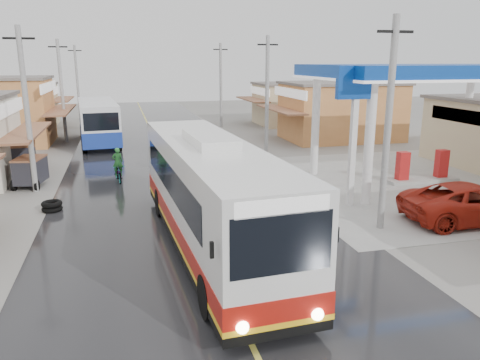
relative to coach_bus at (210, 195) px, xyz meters
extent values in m
plane|color=slate|center=(-0.18, 0.26, -1.94)|extent=(120.00, 120.00, 0.00)
cube|color=black|center=(-0.18, 15.26, -1.93)|extent=(12.00, 90.00, 0.02)
cube|color=#D8CC4C|center=(-0.18, 15.26, -1.91)|extent=(0.15, 90.00, 0.01)
cube|color=gray|center=(12.82, 6.26, -1.92)|extent=(16.00, 16.00, 0.03)
cube|color=#0A3894|center=(12.82, 6.26, 3.91)|extent=(12.00, 8.00, 0.70)
cube|color=white|center=(12.82, 6.26, 3.61)|extent=(12.10, 8.10, 0.12)
cylinder|color=white|center=(7.82, 9.26, 0.81)|extent=(0.44, 0.44, 5.50)
cylinder|color=white|center=(17.82, 9.26, 0.81)|extent=(0.44, 0.44, 5.50)
cylinder|color=white|center=(7.82, 3.26, 0.81)|extent=(0.44, 0.44, 5.50)
cube|color=gray|center=(12.82, 6.26, -1.84)|extent=(4.00, 1.20, 0.20)
cube|color=#B21919|center=(11.62, 6.26, -0.99)|extent=(0.60, 0.45, 1.50)
cube|color=#B21919|center=(14.02, 6.26, -0.99)|extent=(0.60, 0.45, 1.50)
cube|color=white|center=(7.02, 3.26, 1.06)|extent=(0.25, 0.25, 6.00)
cube|color=#0A3894|center=(7.02, 3.26, 3.56)|extent=(1.80, 0.30, 1.40)
cube|color=silver|center=(0.00, -0.08, 0.22)|extent=(3.36, 12.82, 3.12)
cube|color=black|center=(0.00, -0.08, -1.44)|extent=(3.38, 12.84, 0.32)
cube|color=#A5150D|center=(0.00, -0.08, -0.91)|extent=(3.41, 12.86, 0.58)
cube|color=yellow|center=(0.00, -0.08, -1.26)|extent=(3.42, 12.87, 0.15)
cube|color=black|center=(-0.03, 0.45, 0.57)|extent=(3.25, 10.18, 1.06)
cube|color=black|center=(0.36, -6.36, 0.67)|extent=(2.35, 0.25, 1.37)
cube|color=black|center=(-0.35, 6.21, 0.67)|extent=(2.35, 0.25, 1.16)
cube|color=white|center=(0.36, -6.36, 1.52)|extent=(2.15, 0.24, 0.37)
cube|color=silver|center=(0.00, -0.08, 1.94)|extent=(1.45, 3.24, 0.32)
cylinder|color=black|center=(-0.91, -4.58, -1.34)|extent=(0.44, 1.18, 1.16)
cylinder|color=black|center=(1.43, -4.44, -1.34)|extent=(0.44, 1.18, 1.16)
cylinder|color=black|center=(-1.39, 3.87, -1.34)|extent=(0.44, 1.18, 1.16)
cylinder|color=black|center=(0.95, 4.00, -1.34)|extent=(0.44, 1.18, 1.16)
sphere|color=#FFF2CC|center=(-0.53, -6.48, -1.12)|extent=(0.31, 0.31, 0.30)
sphere|color=#FFF2CC|center=(1.26, -6.38, -1.12)|extent=(0.31, 0.31, 0.30)
cube|color=black|center=(-1.12, -6.20, 0.62)|extent=(0.08, 0.08, 0.37)
cube|color=black|center=(1.82, -6.03, 0.62)|extent=(0.08, 0.08, 0.37)
cube|color=silver|center=(-4.57, 22.92, 0.01)|extent=(3.50, 10.13, 2.76)
cube|color=#1D399F|center=(-4.57, 22.92, -0.92)|extent=(3.55, 10.17, 1.10)
cube|color=black|center=(-4.57, 22.92, 0.40)|extent=(3.40, 8.48, 0.99)
cube|color=black|center=(-4.14, 18.02, 0.40)|extent=(2.35, 0.32, 1.21)
cylinder|color=black|center=(-5.46, 19.30, -1.37)|extent=(0.43, 1.13, 1.10)
cylinder|color=black|center=(-3.06, 19.51, -1.37)|extent=(0.43, 1.13, 1.10)
cylinder|color=black|center=(-6.08, 26.33, -1.37)|extent=(0.43, 1.13, 1.10)
cylinder|color=black|center=(-3.68, 26.54, -1.37)|extent=(0.43, 1.13, 1.10)
imported|color=#A31D10|center=(10.84, 0.08, -1.14)|extent=(5.89, 2.98, 1.59)
imported|color=black|center=(-3.13, 10.35, -1.47)|extent=(0.88, 1.84, 0.93)
imported|color=#26732E|center=(-3.13, 10.14, -0.81)|extent=(0.61, 0.45, 1.54)
cube|color=#26262D|center=(-7.51, 10.25, -1.06)|extent=(1.53, 2.05, 1.21)
cube|color=brown|center=(-7.51, 10.25, -0.41)|extent=(1.59, 2.10, 0.09)
cylinder|color=black|center=(-8.27, 9.74, -1.66)|extent=(0.27, 0.58, 0.56)
cylinder|color=black|center=(-8.03, 11.01, -1.66)|extent=(0.27, 0.58, 0.56)
cylinder|color=black|center=(-7.12, 9.33, -1.66)|extent=(0.21, 0.57, 0.56)
cube|color=#26262D|center=(-8.40, 13.05, -0.88)|extent=(1.77, 2.43, 1.45)
cube|color=brown|center=(-8.40, 13.05, -0.09)|extent=(1.83, 2.49, 0.11)
cylinder|color=black|center=(-9.05, 12.16, -1.60)|extent=(0.30, 0.69, 0.67)
cylinder|color=black|center=(-9.29, 13.71, -1.60)|extent=(0.30, 0.69, 0.67)
cylinder|color=black|center=(-7.58, 12.16, -1.60)|extent=(0.23, 0.68, 0.67)
torus|color=black|center=(-5.97, 5.73, -1.82)|extent=(0.89, 0.89, 0.23)
torus|color=black|center=(-5.97, 5.73, -1.60)|extent=(0.89, 0.89, 0.23)
camera|label=1|loc=(-2.79, -15.20, 4.49)|focal=35.00mm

